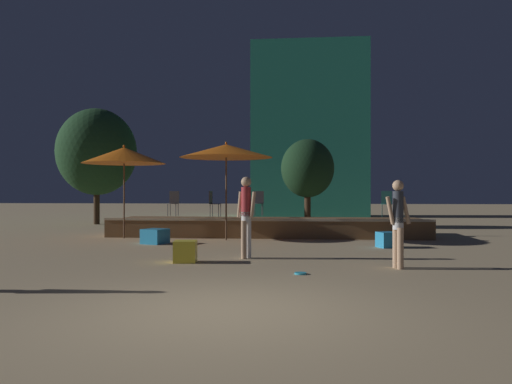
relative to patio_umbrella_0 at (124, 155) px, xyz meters
The scene contains 17 objects.
ground_plane 11.17m from the patio_umbrella_0, 63.47° to the right, with size 120.00×120.00×0.00m, color tan.
wooden_deck 5.49m from the patio_umbrella_0, 18.99° to the left, with size 10.80×2.84×0.66m.
patio_umbrella_0 is the anchor object (origin of this frame).
patio_umbrella_1 3.47m from the patio_umbrella_0, ahead, with size 2.95×2.95×3.12m.
cube_seat_0 3.35m from the patio_umbrella_0, 46.10° to the right, with size 0.81×0.81×0.44m.
cube_seat_1 6.78m from the patio_umbrella_0, 58.01° to the right, with size 0.53×0.53×0.47m.
cube_seat_2 8.79m from the patio_umbrella_0, 13.71° to the right, with size 0.60×0.60×0.43m.
person_1 6.70m from the patio_umbrella_0, 45.04° to the right, with size 0.49×0.31×1.87m.
person_2 9.86m from the patio_umbrella_0, 36.83° to the right, with size 0.54×0.29×1.76m.
bistro_chair_0 9.07m from the patio_umbrella_0, 10.98° to the left, with size 0.41×0.41×0.90m.
bistro_chair_1 5.14m from the patio_umbrella_0, 30.23° to the left, with size 0.40×0.40×0.90m.
bistro_chair_2 2.67m from the patio_umbrella_0, 57.12° to the left, with size 0.40×0.40×0.90m.
bistro_chair_3 3.38m from the patio_umbrella_0, 24.53° to the left, with size 0.40×0.40×0.90m.
frisbee_disc 9.29m from the patio_umbrella_0, 48.98° to the right, with size 0.22×0.22×0.03m.
background_tree_0 7.94m from the patio_umbrella_0, 119.38° to the left, with size 3.73×3.73×5.49m.
background_tree_1 8.57m from the patio_umbrella_0, 44.77° to the left, with size 2.33×2.33×3.85m.
distant_building 17.26m from the patio_umbrella_0, 68.33° to the left, with size 7.22×3.24×10.85m.
Camera 1 is at (1.04, -6.27, 1.52)m, focal length 35.00 mm.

